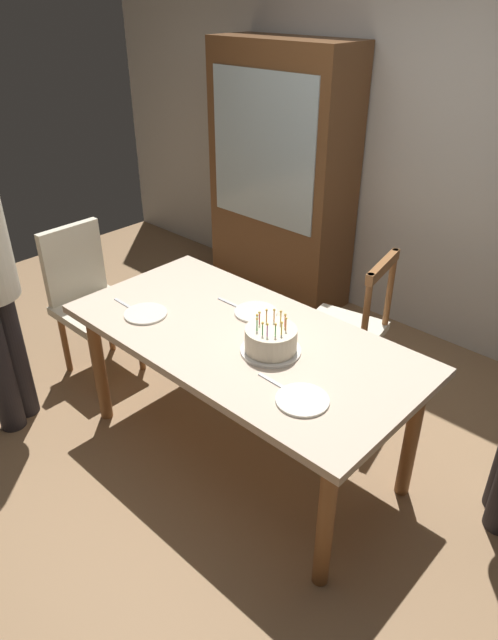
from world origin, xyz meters
The scene contains 13 objects.
ground centered at (0.00, 0.00, 0.00)m, with size 6.40×6.40×0.00m, color #93704C.
back_wall centered at (0.00, 1.85, 1.30)m, with size 6.40×0.10×2.60m, color beige.
dining_table centered at (0.00, 0.00, 0.66)m, with size 1.77×0.88×0.75m.
birthday_cake centered at (0.20, -0.01, 0.81)m, with size 0.28×0.28×0.19m.
plate_near_celebrant centered at (-0.49, -0.20, 0.75)m, with size 0.22×0.22×0.01m, color silver.
plate_far_side centered at (-0.09, 0.20, 0.75)m, with size 0.22×0.22×0.01m, color silver.
plate_near_guest centered at (0.53, -0.20, 0.75)m, with size 0.22×0.22×0.01m, color silver.
fork_near_celebrant centered at (-0.65, -0.21, 0.75)m, with size 0.18×0.02×0.01m, color silver.
fork_far_side centered at (-0.25, 0.18, 0.75)m, with size 0.18×0.02×0.01m, color silver.
fork_near_guest centered at (0.37, -0.18, 0.75)m, with size 0.18×0.02×0.01m, color silver.
chair_spindle_back centered at (0.10, 0.76, 0.46)m, with size 0.52×0.52×0.95m.
chair_upholstered centered at (-1.27, -0.07, 0.53)m, with size 0.45×0.44×0.95m.
china_cabinet centered at (-1.08, 1.56, 0.95)m, with size 1.10×0.45×1.90m.
Camera 1 is at (1.59, -1.65, 2.19)m, focal length 31.65 mm.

